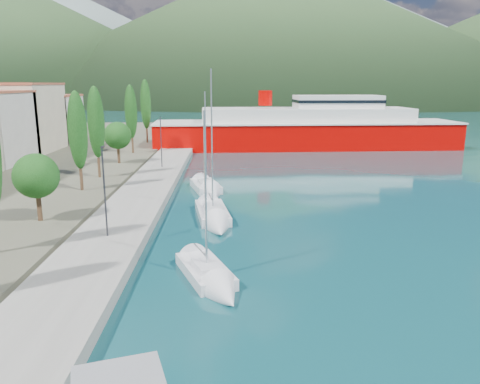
{
  "coord_description": "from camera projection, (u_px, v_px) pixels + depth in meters",
  "views": [
    {
      "loc": [
        -0.82,
        -17.55,
        10.81
      ],
      "look_at": [
        0.0,
        14.0,
        3.5
      ],
      "focal_mm": 35.0,
      "sensor_mm": 36.0,
      "label": 1
    }
  ],
  "objects": [
    {
      "name": "tree_row",
      "position": [
        91.0,
        131.0,
        48.74
      ],
      "size": [
        3.52,
        64.51,
        10.93
      ],
      "color": "#47301E",
      "rests_on": "land_strip"
    },
    {
      "name": "ferry",
      "position": [
        307.0,
        130.0,
        80.5
      ],
      "size": [
        52.09,
        12.98,
        10.27
      ],
      "color": "#C10200",
      "rests_on": "ground"
    },
    {
      "name": "sailboat_far",
      "position": [
        209.0,
        190.0,
        47.28
      ],
      "size": [
        4.2,
        7.86,
        11.03
      ],
      "color": "silver",
      "rests_on": "ground"
    },
    {
      "name": "hills_far",
      "position": [
        334.0,
        31.0,
        608.19
      ],
      "size": [
        1480.0,
        900.0,
        180.0
      ],
      "color": "slate",
      "rests_on": "ground"
    },
    {
      "name": "ground",
      "position": [
        231.0,
        122.0,
        136.42
      ],
      "size": [
        1400.0,
        1400.0,
        0.0
      ],
      "primitive_type": "plane",
      "color": "#10464C"
    },
    {
      "name": "sailboat_mid",
      "position": [
        215.0,
        221.0,
        36.8
      ],
      "size": [
        3.64,
        9.2,
        12.88
      ],
      "color": "silver",
      "rests_on": "ground"
    },
    {
      "name": "quay",
      "position": [
        142.0,
        196.0,
        44.56
      ],
      "size": [
        5.0,
        88.0,
        0.8
      ],
      "primitive_type": "cube",
      "color": "gray",
      "rests_on": "ground"
    },
    {
      "name": "hills_near",
      "position": [
        351.0,
        35.0,
        373.72
      ],
      "size": [
        1010.0,
        520.0,
        115.0
      ],
      "color": "#304D28",
      "rests_on": "ground"
    },
    {
      "name": "sailboat_near",
      "position": [
        215.0,
        283.0,
        25.3
      ],
      "size": [
        4.51,
        7.46,
        10.3
      ],
      "color": "silver",
      "rests_on": "ground"
    },
    {
      "name": "lamp_posts",
      "position": [
        113.0,
        181.0,
        33.07
      ],
      "size": [
        0.15,
        47.76,
        6.06
      ],
      "color": "#2D2D33",
      "rests_on": "quay"
    }
  ]
}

